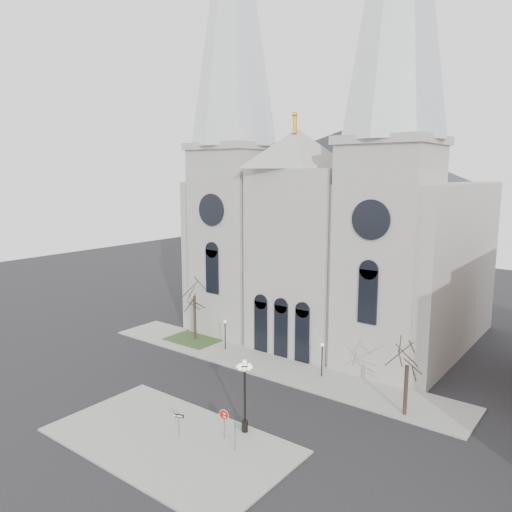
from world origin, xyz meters
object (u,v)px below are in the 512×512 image
Objects in this scene: stop_sign at (224,417)px; street_name_sign at (236,434)px; globe_lamp at (245,387)px; one_way_sign at (179,420)px.

street_name_sign is (1.68, -0.74, -0.36)m from stop_sign.
globe_lamp reaches higher than one_way_sign.
one_way_sign is (-2.76, -1.84, -0.33)m from stop_sign.
globe_lamp is at bearing 118.78° from street_name_sign.
globe_lamp reaches higher than stop_sign.
globe_lamp is (0.55, 1.66, 1.89)m from stop_sign.
one_way_sign is at bearing -133.40° from globe_lamp.
stop_sign is at bearing 159.69° from street_name_sign.
one_way_sign is 4.58m from street_name_sign.
globe_lamp is 2.99× the size of one_way_sign.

